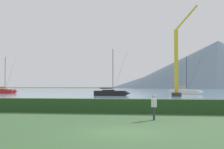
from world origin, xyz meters
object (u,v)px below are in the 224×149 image
at_px(person_seated_viewer, 154,105).
at_px(sailboat_slip_3, 185,92).
at_px(sailboat_slip_2, 111,93).
at_px(sailboat_slip_5, 3,91).
at_px(dock_crane, 177,66).

bearing_deg(person_seated_viewer, sailboat_slip_3, 81.51).
bearing_deg(person_seated_viewer, sailboat_slip_2, 99.46).
xyz_separation_m(sailboat_slip_3, person_seated_viewer, (-6.75, -63.44, 0.26)).
xyz_separation_m(sailboat_slip_5, dock_crane, (50.25, -20.73, 5.68)).
xyz_separation_m(sailboat_slip_5, person_seated_viewer, (46.20, -69.00, 0.26)).
bearing_deg(sailboat_slip_3, person_seated_viewer, -91.37).
distance_m(person_seated_viewer, dock_crane, 48.74).
xyz_separation_m(person_seated_viewer, dock_crane, (4.05, 48.27, 5.41)).
bearing_deg(dock_crane, sailboat_slip_2, 169.66).
bearing_deg(sailboat_slip_3, sailboat_slip_5, 178.71).
height_order(sailboat_slip_3, sailboat_slip_5, sailboat_slip_5).
relative_size(sailboat_slip_2, sailboat_slip_3, 1.11).
bearing_deg(sailboat_slip_5, sailboat_slip_3, -2.49).
distance_m(sailboat_slip_2, sailboat_slip_5, 39.80).
bearing_deg(dock_crane, sailboat_slip_5, 157.58).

